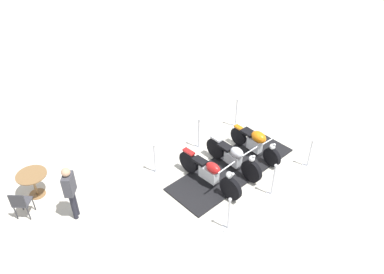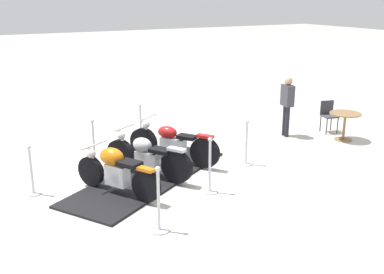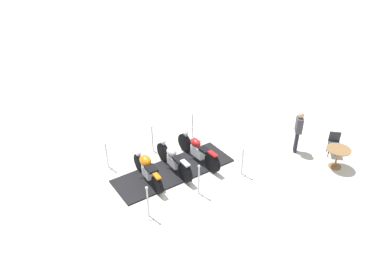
{
  "view_description": "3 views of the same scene",
  "coord_description": "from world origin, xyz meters",
  "px_view_note": "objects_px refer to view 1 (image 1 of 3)",
  "views": [
    {
      "loc": [
        -8.32,
        2.89,
        7.57
      ],
      "look_at": [
        0.41,
        1.17,
        1.09
      ],
      "focal_mm": 35.28,
      "sensor_mm": 36.0,
      "label": 1
    },
    {
      "loc": [
        8.48,
        -3.54,
        3.75
      ],
      "look_at": [
        -0.2,
        1.17,
        0.69
      ],
      "focal_mm": 43.13,
      "sensor_mm": 36.0,
      "label": 2
    },
    {
      "loc": [
        10.04,
        0.13,
        7.53
      ],
      "look_at": [
        -0.58,
        0.65,
        1.01
      ],
      "focal_mm": 33.54,
      "sensor_mm": 36.0,
      "label": 3
    }
  ],
  "objects_px": {
    "motorcycle_maroon": "(210,173)",
    "motorcycle_chrome": "(234,157)",
    "stanchion_left_front": "(155,163)",
    "stanchion_right_mid": "(273,184)",
    "motorcycle_copper": "(256,142)",
    "bystander_person": "(70,189)",
    "stanchion_left_mid": "(199,139)",
    "cafe_chair_near_table": "(21,202)",
    "stanchion_right_rear": "(309,158)",
    "cafe_table": "(33,179)",
    "stanchion_left_rear": "(236,118)",
    "stanchion_right_front": "(228,219)"
  },
  "relations": [
    {
      "from": "motorcycle_chrome",
      "to": "cafe_table",
      "type": "xyz_separation_m",
      "value": [
        0.04,
        5.7,
        0.08
      ]
    },
    {
      "from": "motorcycle_maroon",
      "to": "stanchion_right_rear",
      "type": "distance_m",
      "value": 3.17
    },
    {
      "from": "motorcycle_copper",
      "to": "stanchion_left_front",
      "type": "height_order",
      "value": "stanchion_left_front"
    },
    {
      "from": "cafe_table",
      "to": "cafe_chair_near_table",
      "type": "distance_m",
      "value": 0.82
    },
    {
      "from": "cafe_chair_near_table",
      "to": "motorcycle_maroon",
      "type": "bearing_deg",
      "value": -73.8
    },
    {
      "from": "motorcycle_maroon",
      "to": "stanchion_left_mid",
      "type": "bearing_deg",
      "value": 143.82
    },
    {
      "from": "stanchion_right_front",
      "to": "stanchion_left_mid",
      "type": "distance_m",
      "value": 3.46
    },
    {
      "from": "stanchion_right_mid",
      "to": "stanchion_left_rear",
      "type": "height_order",
      "value": "stanchion_left_rear"
    },
    {
      "from": "stanchion_left_front",
      "to": "cafe_chair_near_table",
      "type": "xyz_separation_m",
      "value": [
        -1.09,
        3.57,
        0.17
      ]
    },
    {
      "from": "stanchion_left_mid",
      "to": "cafe_chair_near_table",
      "type": "relative_size",
      "value": 1.29
    },
    {
      "from": "motorcycle_maroon",
      "to": "motorcycle_chrome",
      "type": "bearing_deg",
      "value": 87.98
    },
    {
      "from": "stanchion_right_rear",
      "to": "stanchion_left_rear",
      "type": "distance_m",
      "value": 2.96
    },
    {
      "from": "cafe_table",
      "to": "cafe_chair_near_table",
      "type": "xyz_separation_m",
      "value": [
        -0.79,
        0.19,
        -0.05
      ]
    },
    {
      "from": "stanchion_left_mid",
      "to": "bystander_person",
      "type": "distance_m",
      "value": 4.45
    },
    {
      "from": "stanchion_left_front",
      "to": "cafe_table",
      "type": "height_order",
      "value": "stanchion_left_front"
    },
    {
      "from": "motorcycle_maroon",
      "to": "stanchion_right_rear",
      "type": "bearing_deg",
      "value": 60.5
    },
    {
      "from": "stanchion_right_rear",
      "to": "motorcycle_maroon",
      "type": "bearing_deg",
      "value": 94.44
    },
    {
      "from": "bystander_person",
      "to": "motorcycle_copper",
      "type": "bearing_deg",
      "value": 26.46
    },
    {
      "from": "stanchion_left_front",
      "to": "stanchion_left_rear",
      "type": "bearing_deg",
      "value": -58.27
    },
    {
      "from": "motorcycle_maroon",
      "to": "bystander_person",
      "type": "xyz_separation_m",
      "value": [
        -0.46,
        3.71,
        0.5
      ]
    },
    {
      "from": "stanchion_right_front",
      "to": "stanchion_right_rear",
      "type": "bearing_deg",
      "value": -58.27
    },
    {
      "from": "stanchion_right_front",
      "to": "stanchion_left_mid",
      "type": "bearing_deg",
      "value": 0.43
    },
    {
      "from": "motorcycle_maroon",
      "to": "cafe_table",
      "type": "bearing_deg",
      "value": -130.76
    },
    {
      "from": "stanchion_right_front",
      "to": "bystander_person",
      "type": "height_order",
      "value": "bystander_person"
    },
    {
      "from": "stanchion_right_rear",
      "to": "stanchion_left_mid",
      "type": "bearing_deg",
      "value": 63.03
    },
    {
      "from": "motorcycle_maroon",
      "to": "motorcycle_copper",
      "type": "xyz_separation_m",
      "value": [
        1.06,
        -1.73,
        0.03
      ]
    },
    {
      "from": "cafe_chair_near_table",
      "to": "stanchion_right_front",
      "type": "bearing_deg",
      "value": -91.84
    },
    {
      "from": "motorcycle_chrome",
      "to": "stanchion_left_mid",
      "type": "distance_m",
      "value": 1.51
    },
    {
      "from": "stanchion_right_mid",
      "to": "stanchion_left_mid",
      "type": "xyz_separation_m",
      "value": [
        2.52,
        1.56,
        -0.04
      ]
    },
    {
      "from": "stanchion_left_rear",
      "to": "cafe_table",
      "type": "height_order",
      "value": "stanchion_left_rear"
    },
    {
      "from": "motorcycle_maroon",
      "to": "cafe_table",
      "type": "relative_size",
      "value": 2.42
    },
    {
      "from": "stanchion_left_rear",
      "to": "stanchion_left_mid",
      "type": "bearing_deg",
      "value": 121.73
    },
    {
      "from": "motorcycle_chrome",
      "to": "motorcycle_copper",
      "type": "height_order",
      "value": "motorcycle_chrome"
    },
    {
      "from": "stanchion_left_rear",
      "to": "cafe_table",
      "type": "relative_size",
      "value": 1.38
    },
    {
      "from": "motorcycle_chrome",
      "to": "cafe_table",
      "type": "bearing_deg",
      "value": -121.29
    },
    {
      "from": "motorcycle_maroon",
      "to": "stanchion_left_rear",
      "type": "distance_m",
      "value": 3.19
    },
    {
      "from": "stanchion_right_rear",
      "to": "cafe_chair_near_table",
      "type": "distance_m",
      "value": 8.2
    },
    {
      "from": "stanchion_left_front",
      "to": "stanchion_right_mid",
      "type": "bearing_deg",
      "value": -116.97
    },
    {
      "from": "stanchion_left_front",
      "to": "stanchion_left_rear",
      "type": "distance_m",
      "value": 3.6
    },
    {
      "from": "motorcycle_chrome",
      "to": "stanchion_right_rear",
      "type": "bearing_deg",
      "value": 51.89
    },
    {
      "from": "stanchion_left_front",
      "to": "stanchion_left_mid",
      "type": "height_order",
      "value": "stanchion_left_mid"
    },
    {
      "from": "motorcycle_maroon",
      "to": "stanchion_right_mid",
      "type": "relative_size",
      "value": 1.79
    },
    {
      "from": "bystander_person",
      "to": "stanchion_left_front",
      "type": "bearing_deg",
      "value": 41.45
    },
    {
      "from": "stanchion_right_mid",
      "to": "stanchion_left_front",
      "type": "height_order",
      "value": "stanchion_right_mid"
    },
    {
      "from": "stanchion_right_rear",
      "to": "cafe_table",
      "type": "bearing_deg",
      "value": 87.61
    },
    {
      "from": "motorcycle_copper",
      "to": "cafe_table",
      "type": "height_order",
      "value": "motorcycle_copper"
    },
    {
      "from": "motorcycle_copper",
      "to": "stanchion_right_rear",
      "type": "height_order",
      "value": "stanchion_right_rear"
    },
    {
      "from": "motorcycle_copper",
      "to": "bystander_person",
      "type": "height_order",
      "value": "bystander_person"
    },
    {
      "from": "stanchion_right_mid",
      "to": "cafe_chair_near_table",
      "type": "bearing_deg",
      "value": 85.84
    },
    {
      "from": "stanchion_right_rear",
      "to": "stanchion_left_front",
      "type": "relative_size",
      "value": 0.95
    }
  ]
}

